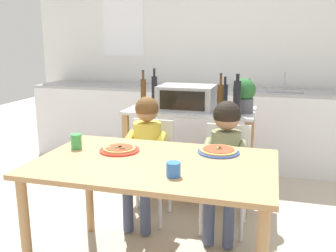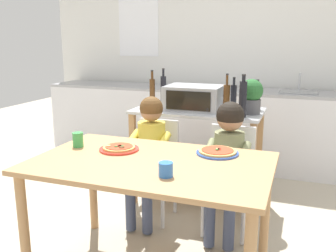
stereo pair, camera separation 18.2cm
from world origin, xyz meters
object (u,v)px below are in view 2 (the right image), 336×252
Objects in this scene: bottle_slim_sauce at (256,97)px; child_in_yellow_shirt at (149,145)px; kitchen_island_cart at (198,140)px; potted_herb_plant at (251,95)px; bottle_squat_spirits at (226,99)px; dining_table at (151,176)px; drinking_cup_green at (78,140)px; dining_chair_right at (230,171)px; pizza_plate_blue_rimmed at (217,152)px; bottle_dark_olive_oil at (234,95)px; toaster_oven at (194,98)px; bottle_clear_vinegar at (243,98)px; pizza_plate_red_rimmed at (119,148)px; drinking_cup_blue at (166,169)px; child_in_olive_shirt at (227,152)px; dining_chair_left at (155,161)px; bottle_tall_green_wine at (152,90)px; bottle_brown_beer at (163,89)px.

bottle_slim_sauce is 0.26× the size of child_in_yellow_shirt.
kitchen_island_cart is 3.88× the size of potted_herb_plant.
bottle_squat_spirits is 0.74m from child_in_yellow_shirt.
drinking_cup_green reaches higher than dining_table.
dining_chair_right is 0.55m from pizza_plate_blue_rimmed.
kitchen_island_cart is at bearing -137.61° from bottle_dark_olive_oil.
toaster_oven is 0.65m from child_in_yellow_shirt.
bottle_squat_spirits is 0.24× the size of dining_table.
bottle_clear_vinegar reaches higher than bottle_squat_spirits.
pizza_plate_red_rimmed is at bearing -128.40° from bottle_clear_vinegar.
kitchen_island_cart is 1.43m from drinking_cup_blue.
child_in_olive_shirt is 10.14× the size of drinking_cup_green.
pizza_plate_red_rimmed is at bearing -142.51° from child_in_olive_shirt.
drinking_cup_green is at bearing -115.96° from toaster_oven.
pizza_plate_red_rimmed is at bearing -90.00° from dining_chair_left.
bottle_dark_olive_oil is 1.65m from drinking_cup_blue.
child_in_yellow_shirt is (0.00, -0.12, 0.17)m from dining_chair_left.
bottle_clear_vinegar reaches higher than pizza_plate_red_rimmed.
child_in_olive_shirt reaches higher than pizza_plate_red_rimmed.
potted_herb_plant is at bearing 33.94° from bottle_squat_spirits.
bottle_squat_spirits reaches higher than toaster_oven.
bottle_squat_spirits is at bearing -87.93° from bottle_dark_olive_oil.
dining_chair_left is (-0.67, -0.22, -0.53)m from bottle_clear_vinegar.
bottle_tall_green_wine is 0.94× the size of bottle_clear_vinegar.
toaster_oven is 0.60× the size of dining_chair_right.
potted_herb_plant is 1.11× the size of pizza_plate_red_rimmed.
bottle_squat_spirits is at bearing -119.80° from bottle_slim_sauce.
bottle_tall_green_wine is 1.23m from drinking_cup_green.
drinking_cup_green is (-0.81, -1.31, -0.17)m from bottle_dark_olive_oil.
bottle_tall_green_wine reaches higher than drinking_cup_green.
kitchen_island_cart is 0.53m from bottle_squat_spirits.
toaster_oven reaches higher than dining_table.
bottle_tall_green_wine reaches higher than dining_table.
dining_chair_left is (-0.25, -0.42, -0.10)m from kitchen_island_cart.
kitchen_island_cart reaches higher than dining_chair_right.
bottle_brown_beer is at bearing 152.53° from bottle_squat_spirits.
bottle_slim_sauce is at bearing 50.69° from drinking_cup_green.
dining_chair_right is at bearing -99.11° from bottle_clear_vinegar.
bottle_dark_olive_oil is at bearing 52.24° from dining_chair_left.
dining_chair_right is (-0.04, -0.24, -0.53)m from bottle_clear_vinegar.
bottle_clear_vinegar is 0.42× the size of dining_chair_right.
bottle_brown_beer is 1.24× the size of bottle_dark_olive_oil.
bottle_squat_spirits reaches higher than bottle_slim_sauce.
bottle_dark_olive_oil is 0.94× the size of potted_herb_plant.
kitchen_island_cart is 0.63m from bottle_clear_vinegar.
potted_herb_plant is (0.18, 0.12, 0.02)m from bottle_squat_spirits.
potted_herb_plant is (0.04, 0.16, 0.00)m from bottle_clear_vinegar.
dining_chair_left reaches higher than dining_table.
bottle_slim_sauce is at bearing -0.69° from bottle_brown_beer.
bottle_tall_green_wine reaches higher than potted_herb_plant.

